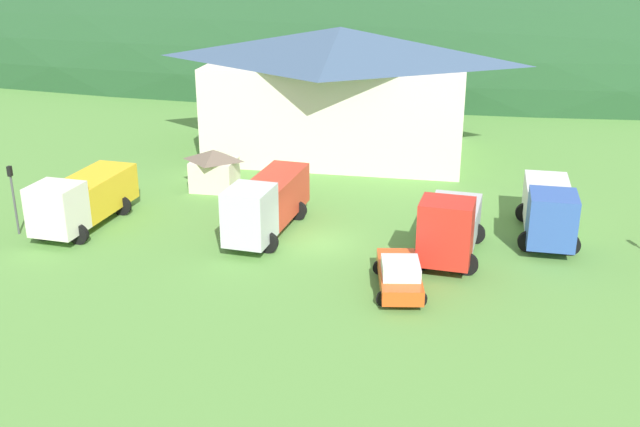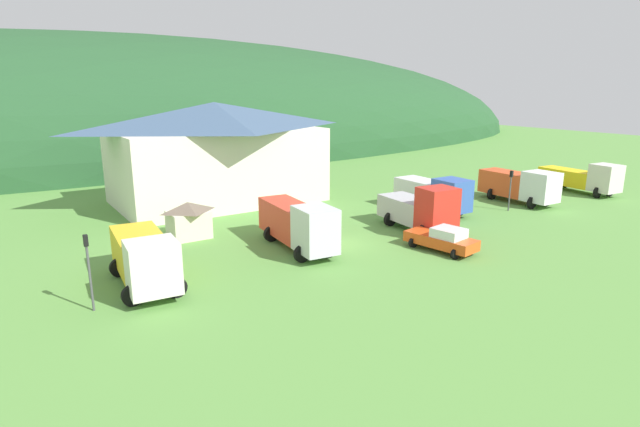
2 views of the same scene
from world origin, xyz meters
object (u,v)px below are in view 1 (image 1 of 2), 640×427
tow_truck_silver (266,203)px  heavy_rig_striped (82,198)px  box_truck_blue (549,209)px  service_pickup_orange (399,274)px  traffic_cone_near_pickup (291,212)px  crane_truck_red (450,226)px  depot_building (340,89)px  play_shed_cream (214,169)px  traffic_light_west (13,193)px

tow_truck_silver → heavy_rig_striped: bearing=-79.5°
box_truck_blue → service_pickup_orange: size_ratio=1.45×
tow_truck_silver → traffic_cone_near_pickup: tow_truck_silver is taller
crane_truck_red → traffic_cone_near_pickup: 10.78m
depot_building → box_truck_blue: bearing=-46.6°
box_truck_blue → service_pickup_orange: box_truck_blue is taller
play_shed_cream → crane_truck_red: bearing=-28.3°
play_shed_cream → service_pickup_orange: size_ratio=0.58×
depot_building → play_shed_cream: depot_building is taller
depot_building → play_shed_cream: size_ratio=6.61×
service_pickup_orange → heavy_rig_striped: bearing=-114.2°
heavy_rig_striped → traffic_light_west: (-3.06, -1.71, 0.71)m
depot_building → traffic_light_west: size_ratio=5.01×
crane_truck_red → depot_building: bearing=-149.2°
crane_truck_red → box_truck_blue: bearing=130.6°
tow_truck_silver → crane_truck_red: 10.04m
tow_truck_silver → crane_truck_red: crane_truck_red is taller
box_truck_blue → play_shed_cream: bearing=-101.2°
tow_truck_silver → traffic_light_west: size_ratio=2.16×
crane_truck_red → service_pickup_orange: crane_truck_red is taller
play_shed_cream → traffic_light_west: size_ratio=0.76×
depot_building → tow_truck_silver: bearing=-94.2°
heavy_rig_striped → service_pickup_orange: (18.21, -4.72, -0.87)m
heavy_rig_striped → service_pickup_orange: bearing=80.3°
depot_building → traffic_cone_near_pickup: 14.14m
service_pickup_orange → traffic_light_west: traffic_light_west is taller
crane_truck_red → traffic_cone_near_pickup: bearing=-112.6°
depot_building → tow_truck_silver: size_ratio=2.33×
heavy_rig_striped → traffic_light_west: 3.58m
crane_truck_red → traffic_light_west: size_ratio=1.80×
depot_building → tow_truck_silver: (-1.25, -16.82, -2.97)m
crane_truck_red → traffic_light_west: traffic_light_west is taller
crane_truck_red → box_truck_blue: crane_truck_red is taller
heavy_rig_striped → box_truck_blue: size_ratio=1.05×
heavy_rig_striped → service_pickup_orange: size_ratio=1.52×
play_shed_cream → crane_truck_red: 17.24m
traffic_light_west → traffic_cone_near_pickup: 15.49m
depot_building → service_pickup_orange: (6.57, -22.47, -3.96)m
crane_truck_red → traffic_cone_near_pickup: (-9.39, 4.99, -1.75)m
heavy_rig_striped → traffic_light_west: bearing=-56.1°
crane_truck_red → traffic_light_west: (-23.39, -1.18, 0.66)m
play_shed_cream → traffic_light_west: traffic_light_west is taller
box_truck_blue → crane_truck_red: bearing=-53.4°
heavy_rig_striped → traffic_cone_near_pickup: size_ratio=14.27×
depot_building → traffic_light_west: 24.50m
box_truck_blue → traffic_light_west: (-28.53, -4.81, 0.69)m
play_shed_cream → crane_truck_red: crane_truck_red is taller
box_truck_blue → service_pickup_orange: 10.71m
traffic_light_west → heavy_rig_striped: bearing=29.1°
heavy_rig_striped → service_pickup_orange: heavy_rig_striped is taller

